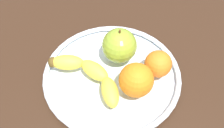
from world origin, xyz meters
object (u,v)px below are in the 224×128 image
object	(u,v)px
banana	(88,74)
orange_back_left	(135,81)
apple	(119,46)
orange_front_right	(158,64)
fruit_bowl	(112,75)

from	to	relation	value
banana	orange_back_left	distance (cm)	10.59
banana	apple	xyz separation A→B (cm)	(-0.52, -9.33, 2.27)
orange_back_left	apple	bearing A→B (deg)	-28.56
apple	orange_front_right	world-z (taller)	apple
fruit_bowl	banana	bearing A→B (deg)	63.30
fruit_bowl	banana	distance (cm)	6.08
banana	orange_back_left	world-z (taller)	orange_back_left
orange_back_left	orange_front_right	bearing A→B (deg)	-92.79
fruit_bowl	orange_front_right	distance (cm)	10.86
orange_back_left	banana	bearing A→B (deg)	25.59
banana	orange_front_right	distance (cm)	15.45
apple	banana	bearing A→B (deg)	86.83
banana	orange_back_left	bearing A→B (deg)	-158.90
fruit_bowl	apple	distance (cm)	6.91
fruit_bowl	orange_front_right	bearing A→B (deg)	-136.12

